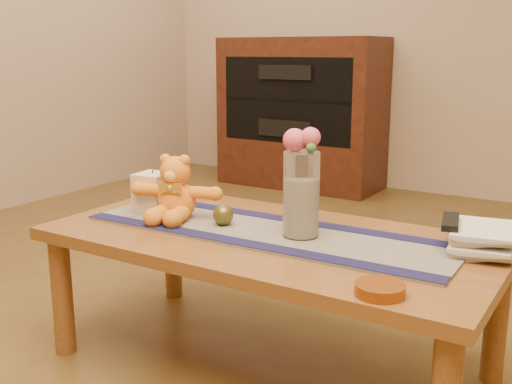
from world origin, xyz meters
The scene contains 30 objects.
floor centered at (0.00, 0.00, 0.00)m, with size 5.50×5.50×0.00m, color #513817.
coffee_table_top centered at (0.00, 0.00, 0.43)m, with size 1.40×0.70×0.04m, color brown.
table_leg_fl centered at (-0.64, -0.29, 0.21)m, with size 0.07×0.07×0.41m, color brown.
table_leg_bl centered at (-0.64, 0.29, 0.21)m, with size 0.07×0.07×0.41m, color brown.
table_leg_br centered at (0.64, 0.29, 0.21)m, with size 0.07×0.07×0.41m, color brown.
persian_runner centered at (-0.02, 0.01, 0.45)m, with size 1.20×0.35×0.01m, color #201843.
runner_border_near centered at (-0.01, -0.14, 0.46)m, with size 1.20×0.06×0.00m, color #15133A.
runner_border_far centered at (-0.02, 0.15, 0.46)m, with size 1.20×0.06×0.00m, color #15133A.
teddy_bear centered at (-0.36, -0.02, 0.56)m, with size 0.30×0.25×0.20m, color orange, non-canonical shape.
pillar_candle centered at (-0.49, 0.01, 0.52)m, with size 0.11×0.11×0.13m, color beige.
candle_wick centered at (-0.49, 0.01, 0.60)m, with size 0.00×0.00×0.01m, color black.
glass_vase centered at (0.10, 0.02, 0.59)m, with size 0.11×0.11×0.26m, color silver.
potpourri_fill centered at (0.10, 0.02, 0.55)m, with size 0.09×0.09×0.18m, color beige.
rose_left centered at (0.08, 0.01, 0.75)m, with size 0.07×0.07×0.07m, color #DB4D68.
rose_right centered at (0.13, 0.02, 0.76)m, with size 0.06×0.06×0.06m, color #DB4D68.
blue_flower_back centered at (0.11, 0.05, 0.75)m, with size 0.04×0.04×0.04m, color #5366B4.
blue_flower_side centered at (0.07, 0.04, 0.74)m, with size 0.04×0.04×0.04m, color #5366B4.
leaf_sprig centered at (0.14, 0.00, 0.74)m, with size 0.03×0.03×0.03m, color #33662D.
bronze_ball centered at (-0.17, -0.01, 0.49)m, with size 0.07×0.07×0.07m, color #534E1B.
book_bottom centered at (0.51, 0.15, 0.46)m, with size 0.17×0.22×0.02m, color beige.
book_lower centered at (0.52, 0.15, 0.48)m, with size 0.16×0.22×0.02m, color beige.
book_upper centered at (0.51, 0.15, 0.50)m, with size 0.17×0.22×0.02m, color beige.
book_top centered at (0.52, 0.15, 0.52)m, with size 0.16×0.22×0.02m, color beige.
tv_remote centered at (0.52, 0.14, 0.54)m, with size 0.04×0.16×0.02m, color black.
amber_dish centered at (0.47, -0.28, 0.46)m, with size 0.12×0.12×0.03m, color #BF5914.
media_cabinet centered at (-1.20, 2.48, 0.55)m, with size 1.20×0.50×1.10m, color black.
cabinet_cavity centered at (-1.20, 2.25, 0.66)m, with size 1.02×0.03×0.61m, color black.
cabinet_shelf centered at (-1.20, 2.33, 0.66)m, with size 1.02×0.20×0.03m, color black.
stereo_upper centered at (-1.20, 2.35, 0.86)m, with size 0.42×0.28×0.10m, color black.
stereo_lower centered at (-1.20, 2.35, 0.46)m, with size 0.42×0.28×0.12m, color black.
Camera 1 is at (0.93, -1.57, 1.01)m, focal length 42.74 mm.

